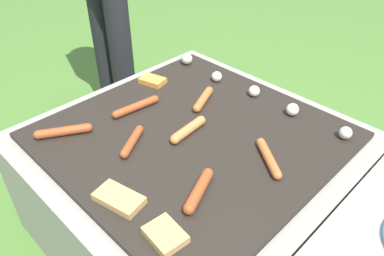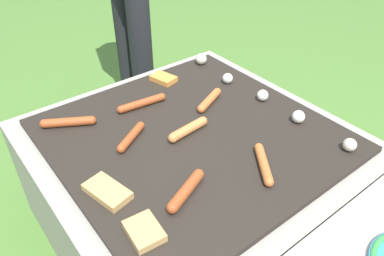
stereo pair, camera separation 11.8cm
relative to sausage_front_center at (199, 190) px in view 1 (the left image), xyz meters
The scene contains 13 objects.
ground_plane 0.54m from the sausage_front_center, 138.71° to the left, with size 14.00×14.00×0.00m, color #47702D.
grill 0.36m from the sausage_front_center, 138.71° to the left, with size 0.94×0.94×0.45m.
sausage_back_right 0.45m from the sausage_front_center, 132.12° to the left, with size 0.08×0.15×0.03m.
sausage_front_left 0.45m from the sausage_front_center, 162.81° to the left, with size 0.04×0.19×0.03m.
sausage_front_center is the anchor object (origin of this frame).
sausage_back_center 0.27m from the sausage_front_center, 141.35° to the left, with size 0.04×0.16×0.03m.
sausage_mid_right 0.29m from the sausage_front_center, behind, with size 0.09×0.13×0.03m.
sausage_back_left 0.49m from the sausage_front_center, 166.31° to the right, with size 0.11×0.16×0.03m.
sausage_mid_left 0.24m from the sausage_front_center, 77.71° to the left, with size 0.14×0.11×0.03m.
bread_slice_left 0.62m from the sausage_front_center, 151.03° to the left, with size 0.11×0.08×0.02m.
bread_slice_right 0.21m from the sausage_front_center, 128.38° to the right, with size 0.14×0.10×0.02m.
bread_slice_center 0.16m from the sausage_front_center, 75.28° to the right, with size 0.10×0.08×0.02m.
mushroom_row 0.55m from the sausage_front_center, 115.02° to the left, with size 0.76×0.07×0.05m.
Camera 1 is at (0.67, -0.67, 1.17)m, focal length 35.00 mm.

